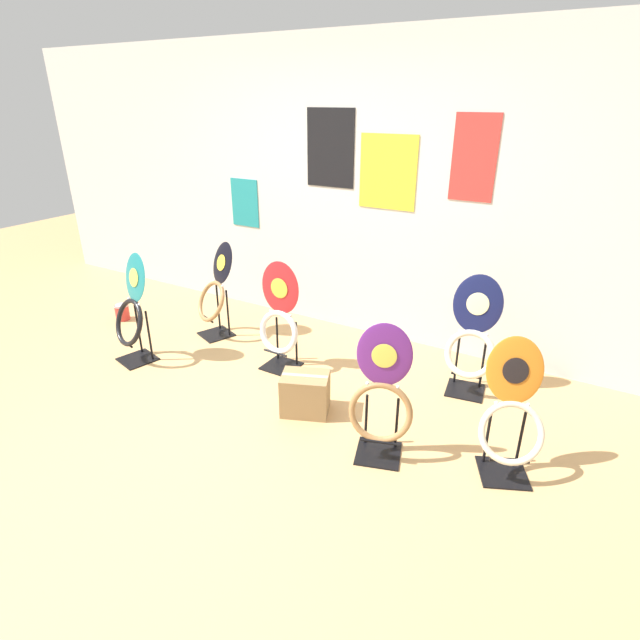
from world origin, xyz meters
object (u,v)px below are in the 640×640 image
(toilet_seat_display_orange_sun, at_px, (512,416))
(toilet_seat_display_crimson_swirl, at_px, (279,322))
(toilet_seat_display_teal_sax, at_px, (132,313))
(toilet_seat_display_purple_note, at_px, (382,398))
(toilet_seat_display_jazz_black, at_px, (215,292))
(toilet_seat_display_navy_moon, at_px, (472,342))
(storage_box, at_px, (305,394))
(paint_can, at_px, (122,312))

(toilet_seat_display_orange_sun, height_order, toilet_seat_display_crimson_swirl, toilet_seat_display_crimson_swirl)
(toilet_seat_display_teal_sax, distance_m, toilet_seat_display_purple_note, 2.33)
(toilet_seat_display_orange_sun, height_order, toilet_seat_display_jazz_black, toilet_seat_display_jazz_black)
(toilet_seat_display_teal_sax, distance_m, toilet_seat_display_jazz_black, 0.79)
(toilet_seat_display_teal_sax, bearing_deg, toilet_seat_display_navy_moon, 19.91)
(toilet_seat_display_purple_note, relative_size, storage_box, 2.27)
(toilet_seat_display_teal_sax, height_order, paint_can, toilet_seat_display_teal_sax)
(toilet_seat_display_purple_note, height_order, toilet_seat_display_navy_moon, toilet_seat_display_purple_note)
(toilet_seat_display_navy_moon, bearing_deg, storage_box, -136.40)
(toilet_seat_display_teal_sax, distance_m, paint_can, 1.02)
(toilet_seat_display_jazz_black, height_order, toilet_seat_display_crimson_swirl, toilet_seat_display_crimson_swirl)
(toilet_seat_display_navy_moon, height_order, toilet_seat_display_crimson_swirl, toilet_seat_display_crimson_swirl)
(toilet_seat_display_crimson_swirl, relative_size, paint_can, 5.67)
(toilet_seat_display_purple_note, relative_size, toilet_seat_display_navy_moon, 1.01)
(toilet_seat_display_jazz_black, bearing_deg, storage_box, -25.93)
(toilet_seat_display_orange_sun, distance_m, toilet_seat_display_crimson_swirl, 1.93)
(toilet_seat_display_jazz_black, bearing_deg, toilet_seat_display_purple_note, -22.56)
(toilet_seat_display_orange_sun, relative_size, toilet_seat_display_jazz_black, 0.96)
(toilet_seat_display_teal_sax, xyz_separation_m, toilet_seat_display_crimson_swirl, (1.14, 0.51, -0.02))
(toilet_seat_display_teal_sax, height_order, toilet_seat_display_crimson_swirl, toilet_seat_display_teal_sax)
(toilet_seat_display_navy_moon, bearing_deg, paint_can, -172.76)
(toilet_seat_display_crimson_swirl, height_order, paint_can, toilet_seat_display_crimson_swirl)
(toilet_seat_display_teal_sax, height_order, toilet_seat_display_orange_sun, toilet_seat_display_teal_sax)
(toilet_seat_display_jazz_black, distance_m, toilet_seat_display_purple_note, 2.23)
(toilet_seat_display_jazz_black, distance_m, toilet_seat_display_crimson_swirl, 0.91)
(toilet_seat_display_orange_sun, xyz_separation_m, toilet_seat_display_crimson_swirl, (-1.89, 0.38, 0.02))
(toilet_seat_display_teal_sax, bearing_deg, toilet_seat_display_orange_sun, 2.43)
(toilet_seat_display_orange_sun, distance_m, toilet_seat_display_jazz_black, 2.84)
(toilet_seat_display_orange_sun, relative_size, paint_can, 5.23)
(toilet_seat_display_jazz_black, xyz_separation_m, storage_box, (1.40, -0.68, -0.28))
(toilet_seat_display_teal_sax, relative_size, toilet_seat_display_purple_note, 1.03)
(toilet_seat_display_crimson_swirl, bearing_deg, paint_can, -179.91)
(toilet_seat_display_teal_sax, distance_m, toilet_seat_display_navy_moon, 2.76)
(toilet_seat_display_crimson_swirl, bearing_deg, toilet_seat_display_purple_note, -27.90)
(toilet_seat_display_orange_sun, bearing_deg, toilet_seat_display_navy_moon, 118.73)
(toilet_seat_display_navy_moon, bearing_deg, toilet_seat_display_orange_sun, -61.27)
(toilet_seat_display_navy_moon, bearing_deg, toilet_seat_display_purple_note, -104.34)
(toilet_seat_display_teal_sax, xyz_separation_m, toilet_seat_display_jazz_black, (0.27, 0.74, -0.01))
(storage_box, bearing_deg, toilet_seat_display_navy_moon, 43.60)
(toilet_seat_display_navy_moon, relative_size, storage_box, 2.26)
(toilet_seat_display_navy_moon, distance_m, paint_can, 3.45)
(toilet_seat_display_navy_moon, distance_m, storage_box, 1.30)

